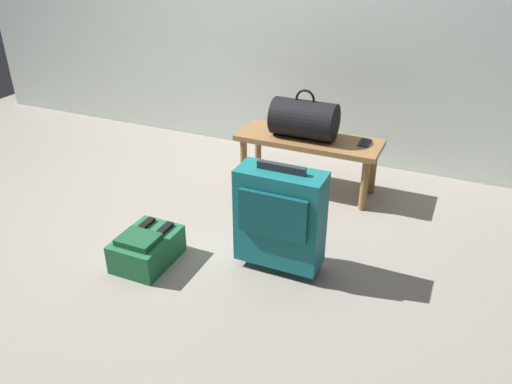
# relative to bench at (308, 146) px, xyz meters

# --- Properties ---
(ground_plane) EXTENTS (6.60, 6.60, 0.00)m
(ground_plane) POSITION_rel_bench_xyz_m (-0.46, -0.95, -0.34)
(ground_plane) COLOR gray
(bench) EXTENTS (1.00, 0.36, 0.40)m
(bench) POSITION_rel_bench_xyz_m (0.00, 0.00, 0.00)
(bench) COLOR olive
(bench) RESTS_ON ground
(duffel_bag_black) EXTENTS (0.44, 0.26, 0.34)m
(duffel_bag_black) POSITION_rel_bench_xyz_m (-0.04, -0.00, 0.19)
(duffel_bag_black) COLOR black
(duffel_bag_black) RESTS_ON bench
(cell_phone) EXTENTS (0.07, 0.14, 0.01)m
(cell_phone) POSITION_rel_bench_xyz_m (0.38, 0.06, 0.07)
(cell_phone) COLOR #191E4C
(cell_phone) RESTS_ON bench
(suitcase_upright_teal) EXTENTS (0.47, 0.22, 0.63)m
(suitcase_upright_teal) POSITION_rel_bench_xyz_m (0.16, -0.96, -0.01)
(suitcase_upright_teal) COLOR #14666B
(suitcase_upright_teal) RESTS_ON ground
(backpack_green) EXTENTS (0.28, 0.38, 0.21)m
(backpack_green) POSITION_rel_bench_xyz_m (-0.54, -1.22, -0.24)
(backpack_green) COLOR #1E6038
(backpack_green) RESTS_ON ground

